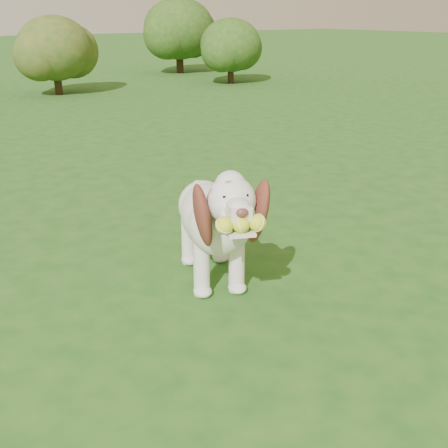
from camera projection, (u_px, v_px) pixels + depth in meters
ground at (265, 278)px, 3.48m from camera, size 80.00×80.00×0.00m
dog at (214, 216)px, 3.27m from camera, size 0.74×1.21×0.81m
shrub_f at (179, 29)px, 14.82m from camera, size 1.86×1.86×1.93m
shrub_c at (55, 48)px, 10.92m from camera, size 1.45×1.45×1.50m
shrub_d at (231, 45)px, 12.68m from camera, size 1.39×1.39×1.44m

